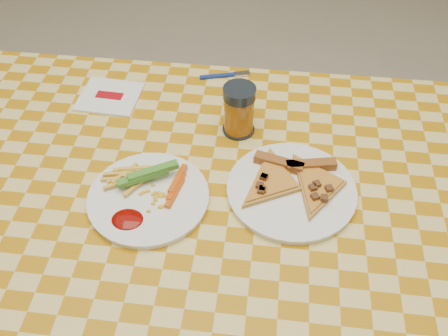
{
  "coord_description": "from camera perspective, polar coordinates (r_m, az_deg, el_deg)",
  "views": [
    {
      "loc": [
        0.11,
        -0.63,
        1.51
      ],
      "look_at": [
        0.03,
        0.06,
        0.78
      ],
      "focal_mm": 40.0,
      "sensor_mm": 36.0,
      "label": 1
    }
  ],
  "objects": [
    {
      "name": "table",
      "position": [
        1.05,
        -2.01,
        -5.78
      ],
      "size": [
        1.28,
        0.88,
        0.76
      ],
      "color": "silver",
      "rests_on": "ground"
    },
    {
      "name": "plate_left",
      "position": [
        0.99,
        -8.61,
        -3.48
      ],
      "size": [
        0.27,
        0.27,
        0.01
      ],
      "primitive_type": "cylinder",
      "rotation": [
        0.0,
        0.0,
        -0.2
      ],
      "color": "white",
      "rests_on": "table"
    },
    {
      "name": "plate_right",
      "position": [
        1.0,
        7.69,
        -2.62
      ],
      "size": [
        0.29,
        0.29,
        0.01
      ],
      "primitive_type": "cylinder",
      "rotation": [
        0.0,
        0.0,
        0.14
      ],
      "color": "white",
      "rests_on": "table"
    },
    {
      "name": "fries_veggies",
      "position": [
        0.99,
        -8.99,
        -2.12
      ],
      "size": [
        0.18,
        0.17,
        0.04
      ],
      "color": "#F6D54E",
      "rests_on": "plate_left"
    },
    {
      "name": "pizza_slices",
      "position": [
        1.0,
        7.97,
        -1.44
      ],
      "size": [
        0.25,
        0.22,
        0.02
      ],
      "color": "gold",
      "rests_on": "plate_right"
    },
    {
      "name": "drink_glass",
      "position": [
        1.09,
        1.73,
        6.6
      ],
      "size": [
        0.07,
        0.07,
        0.12
      ],
      "color": "black",
      "rests_on": "table"
    },
    {
      "name": "napkin",
      "position": [
        1.24,
        -12.94,
        7.97
      ],
      "size": [
        0.15,
        0.14,
        0.01
      ],
      "rotation": [
        0.0,
        0.0,
        -0.05
      ],
      "color": "white",
      "rests_on": "table"
    },
    {
      "name": "fork",
      "position": [
        1.28,
        0.19,
        10.57
      ],
      "size": [
        0.13,
        0.05,
        0.01
      ],
      "rotation": [
        0.0,
        0.0,
        0.27
      ],
      "color": "navy",
      "rests_on": "table"
    }
  ]
}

